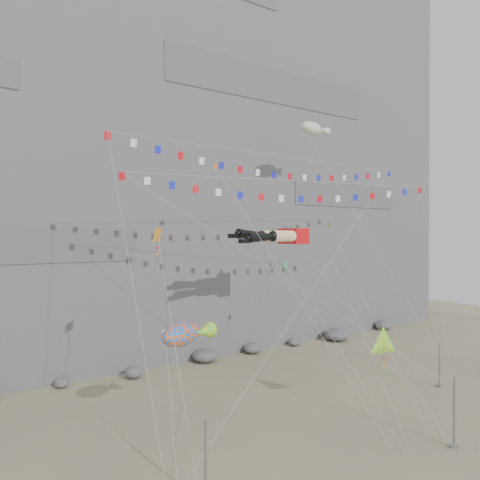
{
  "coord_description": "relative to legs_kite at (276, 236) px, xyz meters",
  "views": [
    {
      "loc": [
        -24.03,
        -23.8,
        12.94
      ],
      "look_at": [
        -1.22,
        9.0,
        12.47
      ],
      "focal_mm": 35.0,
      "sensor_mm": 36.0,
      "label": 1
    }
  ],
  "objects": [
    {
      "name": "small_kite_d",
      "position": [
        8.09,
        1.34,
        0.63
      ],
      "size": [
        7.06,
        15.77,
        21.58
      ],
      "color": "gold",
      "rests_on": "ground"
    },
    {
      "name": "harlequin_kite",
      "position": [
        -13.56,
        -5.32,
        0.07
      ],
      "size": [
        1.98,
        7.85,
        14.62
      ],
      "color": "red",
      "rests_on": "ground"
    },
    {
      "name": "anchor_pole_left",
      "position": [
        -14.25,
        -12.12,
        -10.76
      ],
      "size": [
        0.12,
        0.12,
        4.07
      ],
      "primitive_type": "cylinder",
      "color": "slate",
      "rests_on": "ground"
    },
    {
      "name": "ground",
      "position": [
        -1.52,
        -7.44,
        -12.79
      ],
      "size": [
        120.0,
        120.0,
        0.0
      ],
      "primitive_type": "plane",
      "color": "gray",
      "rests_on": "ground"
    },
    {
      "name": "talus_boulders",
      "position": [
        -1.52,
        9.56,
        -12.19
      ],
      "size": [
        60.0,
        3.0,
        1.2
      ],
      "primitive_type": null,
      "color": "#595A5E",
      "rests_on": "ground"
    },
    {
      "name": "anchor_pole_right",
      "position": [
        10.88,
        -8.49,
        -10.97
      ],
      "size": [
        0.12,
        0.12,
        3.65
      ],
      "primitive_type": "cylinder",
      "color": "slate",
      "rests_on": "ground"
    },
    {
      "name": "small_kite_a",
      "position": [
        -5.09,
        1.13,
        5.16
      ],
      "size": [
        3.15,
        16.45,
        24.51
      ],
      "color": "orange",
      "rests_on": "ground"
    },
    {
      "name": "legs_kite",
      "position": [
        0.0,
        0.0,
        0.0
      ],
      "size": [
        7.7,
        17.42,
        20.61
      ],
      "rotation": [
        0.0,
        0.0,
        0.08
      ],
      "color": "red",
      "rests_on": "ground"
    },
    {
      "name": "flag_banner_upper",
      "position": [
        0.47,
        -0.18,
        6.88
      ],
      "size": [
        31.99,
        12.19,
        27.82
      ],
      "color": "red",
      "rests_on": "ground"
    },
    {
      "name": "blimp_windsock",
      "position": [
        7.52,
        3.52,
        10.84
      ],
      "size": [
        5.69,
        15.33,
        27.74
      ],
      "color": "beige",
      "rests_on": "ground"
    },
    {
      "name": "small_kite_c",
      "position": [
        -2.89,
        -4.77,
        -2.27
      ],
      "size": [
        1.66,
        10.45,
        14.48
      ],
      "color": "green",
      "rests_on": "ground"
    },
    {
      "name": "small_kite_b",
      "position": [
        3.02,
        -3.65,
        -1.97
      ],
      "size": [
        3.83,
        10.26,
        15.04
      ],
      "color": "#6E1B9D",
      "rests_on": "ground"
    },
    {
      "name": "fish_windsock",
      "position": [
        -12.67,
        -6.64,
        -5.78
      ],
      "size": [
        4.42,
        5.28,
        8.3
      ],
      "color": "#E34E0B",
      "rests_on": "ground"
    },
    {
      "name": "anchor_pole_center",
      "position": [
        1.25,
        -15.49,
        -10.63
      ],
      "size": [
        0.12,
        0.12,
        4.32
      ],
      "primitive_type": "cylinder",
      "color": "slate",
      "rests_on": "ground"
    },
    {
      "name": "delta_kite",
      "position": [
        0.27,
        -11.09,
        -7.25
      ],
      "size": [
        2.41,
        5.23,
        7.58
      ],
      "color": "yellow",
      "rests_on": "ground"
    },
    {
      "name": "flag_banner_lower",
      "position": [
        -0.58,
        -2.64,
        4.47
      ],
      "size": [
        26.25,
        9.76,
        22.11
      ],
      "color": "red",
      "rests_on": "ground"
    },
    {
      "name": "cliff",
      "position": [
        -1.52,
        24.56,
        12.21
      ],
      "size": [
        80.0,
        28.0,
        50.0
      ],
      "primitive_type": "cube",
      "color": "slate",
      "rests_on": "ground"
    }
  ]
}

